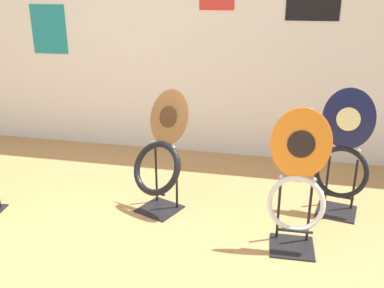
# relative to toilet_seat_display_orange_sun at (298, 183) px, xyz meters

# --- Properties ---
(wall_back) EXTENTS (8.00, 0.07, 2.60)m
(wall_back) POSITION_rel_toilet_seat_display_orange_sun_xyz_m (-1.21, 1.59, 0.84)
(wall_back) COLOR silver
(wall_back) RESTS_ON ground_plane
(toilet_seat_display_orange_sun) EXTENTS (0.37, 0.29, 0.93)m
(toilet_seat_display_orange_sun) POSITION_rel_toilet_seat_display_orange_sun_xyz_m (0.00, 0.00, 0.00)
(toilet_seat_display_orange_sun) COLOR black
(toilet_seat_display_orange_sun) RESTS_ON ground_plane
(toilet_seat_display_navy_moon) EXTENTS (0.40, 0.33, 0.94)m
(toilet_seat_display_navy_moon) POSITION_rel_toilet_seat_display_orange_sun_xyz_m (0.33, 0.56, 0.01)
(toilet_seat_display_navy_moon) COLOR black
(toilet_seat_display_navy_moon) RESTS_ON ground_plane
(toilet_seat_display_woodgrain) EXTENTS (0.48, 0.47, 0.90)m
(toilet_seat_display_woodgrain) POSITION_rel_toilet_seat_display_orange_sun_xyz_m (-0.97, 0.31, -0.05)
(toilet_seat_display_woodgrain) COLOR black
(toilet_seat_display_woodgrain) RESTS_ON ground_plane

